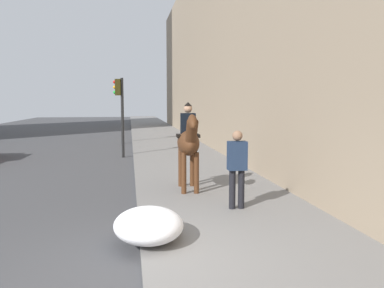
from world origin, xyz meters
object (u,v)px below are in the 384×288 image
Objects in this scene: mounted_horse_near at (189,142)px; pedestrian_greeting at (237,164)px; traffic_light_near_curb at (120,104)px; traffic_light_far_curb at (120,100)px.

mounted_horse_near is 2.11m from pedestrian_greeting.
pedestrian_greeting is (-1.94, -0.77, -0.31)m from mounted_horse_near.
mounted_horse_near is 7.73m from traffic_light_near_curb.
pedestrian_greeting is 0.49× the size of traffic_light_near_curb.
traffic_light_far_curb reaches higher than traffic_light_near_curb.
mounted_horse_near is 13.49m from traffic_light_far_curb.
pedestrian_greeting is 15.55m from traffic_light_far_curb.
traffic_light_near_curb is at bearing -178.82° from traffic_light_far_curb.
traffic_light_near_curb is 0.91× the size of traffic_light_far_curb.
traffic_light_near_curb is at bearing -163.52° from mounted_horse_near.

